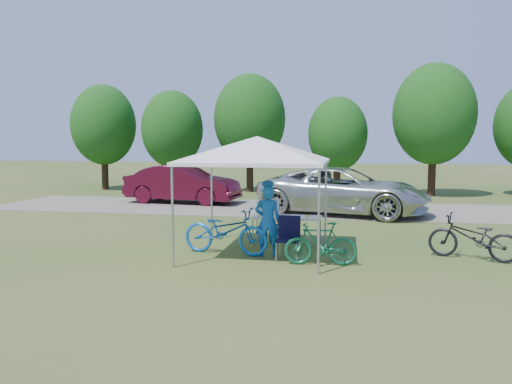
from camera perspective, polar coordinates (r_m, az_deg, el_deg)
ground at (r=11.67m, az=0.12°, el=-7.13°), size 100.00×100.00×0.00m
gravel_strip at (r=19.47m, az=4.37°, el=-1.90°), size 24.00×5.00×0.02m
canopy at (r=11.38m, az=0.13°, el=6.01°), size 4.53×4.53×3.00m
treeline at (r=25.36m, az=5.24°, el=7.85°), size 24.89×4.28×6.30m
folding_table at (r=12.66m, az=3.57°, el=-2.99°), size 1.75×0.73×0.72m
folding_chair at (r=11.07m, az=3.76°, el=-4.81°), size 0.52×0.54×0.97m
cooler at (r=12.70m, az=1.38°, el=-1.89°), size 0.52×0.36×0.38m
ice_cream_cup at (r=12.55m, az=5.88°, el=-2.76°), size 0.08×0.08×0.06m
cyclist at (r=11.33m, az=1.34°, el=-3.34°), size 0.62×0.44×1.62m
bike_blue at (r=11.61m, az=-3.50°, el=-4.46°), size 2.17×1.06×1.09m
bike_green at (r=10.66m, az=7.40°, el=-5.88°), size 1.57×0.55×0.92m
bike_dark at (r=12.04m, az=23.55°, el=-4.78°), size 2.02×1.29×1.00m
minivan at (r=18.16m, az=9.97°, el=0.17°), size 6.50×4.04×1.68m
sedan at (r=21.35m, az=-8.39°, el=0.91°), size 4.98×2.18×1.59m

